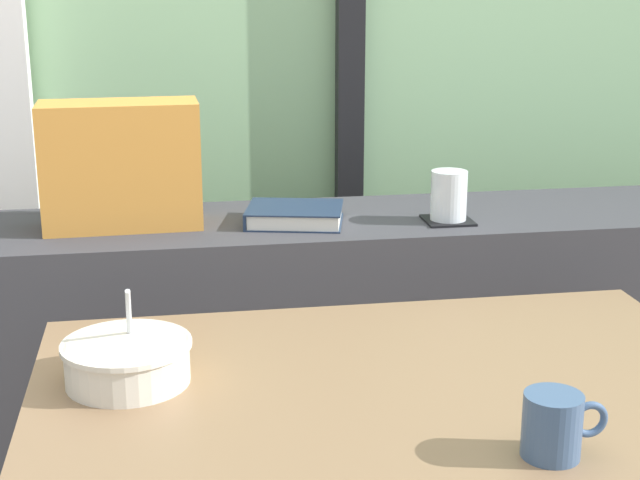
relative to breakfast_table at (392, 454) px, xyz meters
name	(u,v)px	position (x,y,z in m)	size (l,w,h in m)	color
dark_console_ledge	(307,390)	(-0.03, 0.69, -0.21)	(2.80, 0.37, 0.81)	#38383D
breakfast_table	(392,454)	(0.00, 0.00, 0.00)	(1.08, 0.71, 0.73)	brown
coaster_square	(448,220)	(0.27, 0.61, 0.20)	(0.10, 0.10, 0.01)	black
juice_glass	(449,198)	(0.27, 0.61, 0.25)	(0.08, 0.08, 0.10)	white
closed_book	(294,215)	(-0.06, 0.66, 0.21)	(0.23, 0.20, 0.04)	#1E2D47
throw_pillow	(121,165)	(-0.41, 0.69, 0.33)	(0.32, 0.14, 0.26)	#D18938
soup_bowl	(127,362)	(-0.39, 0.08, 0.15)	(0.19, 0.19, 0.15)	silver
ceramic_mug	(554,425)	(0.15, -0.24, 0.16)	(0.11, 0.08, 0.08)	#3D567A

